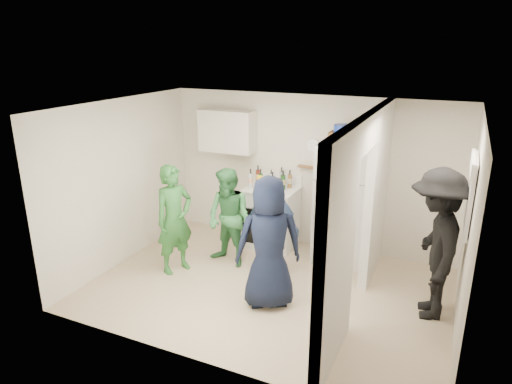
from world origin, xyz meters
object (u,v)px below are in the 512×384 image
person_nook (436,245)px  yellow_cup_stack_top (361,137)px  stove (271,217)px  person_green_left (174,219)px  blue_bowl (342,128)px  person_denim (272,227)px  fridge (343,203)px  person_navy (269,243)px  person_green_center (229,218)px  wicker_basket (341,137)px

person_nook → yellow_cup_stack_top: bearing=-138.6°
stove → person_green_left: bearing=-123.6°
blue_bowl → person_denim: size_ratio=0.16×
yellow_cup_stack_top → person_nook: yellow_cup_stack_top is taller
fridge → person_denim: bearing=-131.3°
fridge → person_nook: (1.40, -1.05, 0.02)m
person_navy → person_nook: person_nook is taller
stove → person_green_left: size_ratio=0.62×
person_green_center → person_denim: person_green_center is taller
person_green_center → person_navy: person_navy is taller
person_navy → fridge: bearing=-138.1°
yellow_cup_stack_top → blue_bowl: bearing=154.9°
person_green_left → person_nook: bearing=-61.1°
fridge → person_navy: (-0.52, -1.68, -0.06)m
person_green_center → stove: bearing=84.1°
yellow_cup_stack_top → wicker_basket: bearing=154.9°
person_nook → fridge: bearing=-136.6°
person_nook → blue_bowl: bearing=-136.0°
person_green_center → person_denim: (0.71, -0.02, -0.01)m
stove → person_navy: size_ratio=0.58×
fridge → blue_bowl: blue_bowl is taller
wicker_basket → person_green_left: wicker_basket is taller
wicker_basket → fridge: bearing=-26.6°
wicker_basket → blue_bowl: (0.00, 0.00, 0.13)m
person_green_center → person_nook: (2.90, -0.17, 0.19)m
stove → blue_bowl: 1.91m
person_green_left → person_navy: person_navy is taller
person_green_left → wicker_basket: bearing=-31.3°
person_navy → person_green_center: bearing=-69.7°
stove → blue_bowl: bearing=1.0°
person_green_center → person_navy: bearing=-25.9°
person_denim → person_nook: size_ratio=0.79×
fridge → wicker_basket: (-0.10, 0.05, 1.00)m
wicker_basket → person_green_center: wicker_basket is taller
yellow_cup_stack_top → person_navy: yellow_cup_stack_top is taller
person_nook → person_navy: bearing=-81.5°
blue_bowl → yellow_cup_stack_top: (0.32, -0.15, -0.08)m
person_green_left → yellow_cup_stack_top: bearing=-37.8°
person_navy → wicker_basket: bearing=-134.6°
person_navy → person_green_left: bearing=-41.1°
stove → person_green_left: person_green_left is taller
fridge → person_denim: (-0.80, -0.91, -0.18)m
stove → yellow_cup_stack_top: yellow_cup_stack_top is taller
fridge → person_green_center: 1.76m
fridge → person_green_center: fridge is taller
fridge → person_navy: 1.76m
person_denim → wicker_basket: bearing=65.2°
fridge → person_green_left: 2.55m
person_denim → person_navy: size_ratio=0.87×
fridge → person_green_center: (-1.51, -0.88, -0.17)m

